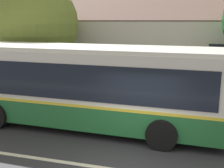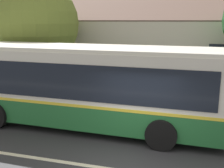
# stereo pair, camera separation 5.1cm
# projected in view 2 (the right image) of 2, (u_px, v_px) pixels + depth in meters

# --- Properties ---
(sidewalk_far) EXTENTS (60.00, 3.00, 0.15)m
(sidewalk_far) POSITION_uv_depth(u_px,v_px,m) (157.00, 106.00, 13.16)
(sidewalk_far) COLOR gray
(sidewalk_far) RESTS_ON ground
(community_building) EXTENTS (27.34, 10.63, 7.51)m
(community_building) POSITION_uv_depth(u_px,v_px,m) (213.00, 48.00, 19.32)
(community_building) COLOR beige
(community_building) RESTS_ON ground
(transit_bus) EXTENTS (10.76, 2.95, 3.06)m
(transit_bus) POSITION_uv_depth(u_px,v_px,m) (80.00, 84.00, 10.60)
(transit_bus) COLOR #236633
(transit_bus) RESTS_ON ground
(street_tree_secondary) EXTENTS (4.52, 4.52, 6.09)m
(street_tree_secondary) POSITION_uv_depth(u_px,v_px,m) (37.00, 26.00, 14.78)
(street_tree_secondary) COLOR #4C3828
(street_tree_secondary) RESTS_ON ground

